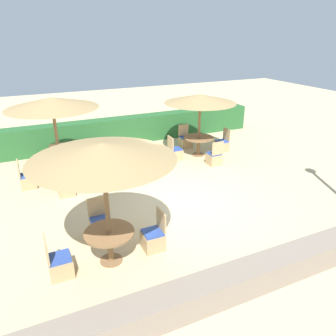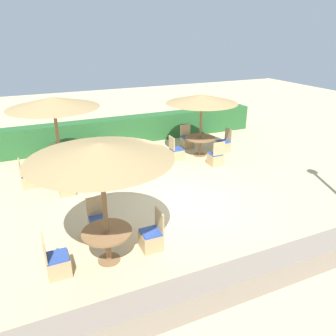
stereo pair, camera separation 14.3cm
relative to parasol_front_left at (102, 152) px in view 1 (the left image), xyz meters
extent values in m
plane|color=#D1BA8C|center=(2.37, 1.61, -2.50)|extent=(40.00, 40.00, 0.00)
cube|color=#28602D|center=(2.37, 7.58, -1.94)|extent=(13.00, 0.70, 1.12)
cube|color=gray|center=(2.37, -1.89, -2.23)|extent=(10.00, 0.56, 0.53)
cylinder|color=olive|center=(0.00, 0.00, -1.20)|extent=(0.10, 0.10, 2.59)
cone|color=tan|center=(0.00, 0.00, 0.01)|extent=(2.81, 2.81, 0.32)
cylinder|color=olive|center=(0.00, 0.00, -2.48)|extent=(0.48, 0.48, 0.03)
cylinder|color=olive|center=(0.00, 0.00, -2.15)|extent=(0.12, 0.12, 0.69)
cylinder|color=olive|center=(0.00, 0.00, -1.78)|extent=(1.05, 1.05, 0.04)
cube|color=tan|center=(0.98, 0.03, -2.30)|extent=(0.46, 0.46, 0.40)
cube|color=#2D4CA8|center=(0.98, 0.03, -2.07)|extent=(0.42, 0.42, 0.05)
cube|color=tan|center=(1.19, 0.03, -1.81)|extent=(0.04, 0.46, 0.48)
cube|color=tan|center=(0.04, 1.03, -2.30)|extent=(0.46, 0.46, 0.40)
cube|color=#2D4CA8|center=(0.04, 1.03, -2.07)|extent=(0.42, 0.42, 0.05)
cube|color=tan|center=(0.04, 1.24, -1.81)|extent=(0.46, 0.04, 0.48)
cube|color=tan|center=(-1.03, -0.01, -2.30)|extent=(0.46, 0.46, 0.40)
cube|color=#2D4CA8|center=(-1.03, -0.01, -2.07)|extent=(0.42, 0.42, 0.05)
cube|color=tan|center=(-1.24, -0.01, -1.81)|extent=(0.04, 0.46, 0.48)
cylinder|color=olive|center=(4.91, 4.85, -1.34)|extent=(0.10, 0.10, 2.32)
cone|color=tan|center=(4.91, 4.85, -0.26)|extent=(2.69, 2.69, 0.32)
cylinder|color=olive|center=(4.91, 4.85, -2.48)|extent=(0.48, 0.48, 0.03)
cylinder|color=olive|center=(4.91, 4.85, -2.15)|extent=(0.12, 0.12, 0.70)
cylinder|color=olive|center=(4.91, 4.85, -1.78)|extent=(1.16, 1.16, 0.04)
cube|color=tan|center=(4.94, 3.76, -2.30)|extent=(0.46, 0.46, 0.40)
cube|color=#2D4CA8|center=(4.94, 3.76, -2.07)|extent=(0.42, 0.42, 0.05)
cube|color=tan|center=(4.94, 3.55, -1.81)|extent=(0.46, 0.04, 0.48)
cube|color=tan|center=(4.91, 5.93, -2.30)|extent=(0.46, 0.46, 0.40)
cube|color=#2D4CA8|center=(4.91, 5.93, -2.07)|extent=(0.42, 0.42, 0.05)
cube|color=tan|center=(4.91, 6.14, -1.81)|extent=(0.46, 0.04, 0.48)
cube|color=tan|center=(6.00, 4.85, -2.30)|extent=(0.46, 0.46, 0.40)
cube|color=#2D4CA8|center=(6.00, 4.85, -2.07)|extent=(0.42, 0.42, 0.05)
cube|color=tan|center=(6.21, 4.85, -1.81)|extent=(0.04, 0.46, 0.48)
cube|color=tan|center=(3.88, 4.80, -2.30)|extent=(0.46, 0.46, 0.40)
cube|color=#2D4CA8|center=(3.88, 4.80, -2.07)|extent=(0.42, 0.42, 0.05)
cube|color=tan|center=(3.67, 4.80, -1.81)|extent=(0.04, 0.46, 0.48)
cylinder|color=olive|center=(-0.35, 4.55, -1.16)|extent=(0.10, 0.10, 2.67)
cone|color=tan|center=(-0.35, 4.55, 0.10)|extent=(2.74, 2.74, 0.32)
cylinder|color=olive|center=(-0.35, 4.55, -2.48)|extent=(0.48, 0.48, 0.03)
cylinder|color=olive|center=(-0.35, 4.55, -2.15)|extent=(0.12, 0.12, 0.70)
cylinder|color=olive|center=(-0.35, 4.55, -1.78)|extent=(1.07, 1.07, 0.04)
cube|color=tan|center=(0.62, 4.49, -2.30)|extent=(0.46, 0.46, 0.40)
cube|color=#2D4CA8|center=(0.62, 4.49, -2.07)|extent=(0.42, 0.42, 0.05)
cube|color=tan|center=(0.83, 4.49, -1.81)|extent=(0.04, 0.46, 0.48)
cube|color=tan|center=(-0.37, 3.54, -2.30)|extent=(0.46, 0.46, 0.40)
cube|color=#2D4CA8|center=(-0.37, 3.54, -2.07)|extent=(0.42, 0.42, 0.05)
cube|color=tan|center=(-0.37, 3.33, -1.81)|extent=(0.46, 0.04, 0.48)
cube|color=tan|center=(-1.37, 4.55, -2.30)|extent=(0.46, 0.46, 0.40)
cube|color=#2D4CA8|center=(-1.37, 4.55, -2.07)|extent=(0.42, 0.42, 0.05)
cube|color=tan|center=(-1.58, 4.55, -1.81)|extent=(0.04, 0.46, 0.48)
cube|color=tan|center=(-0.30, 5.57, -2.30)|extent=(0.46, 0.46, 0.40)
cube|color=#2D4CA8|center=(-0.30, 5.57, -2.07)|extent=(0.42, 0.42, 0.05)
cube|color=tan|center=(-0.30, 5.78, -1.81)|extent=(0.46, 0.04, 0.48)
camera|label=1|loc=(-1.29, -5.69, 2.08)|focal=35.00mm
camera|label=2|loc=(-1.16, -5.75, 2.08)|focal=35.00mm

